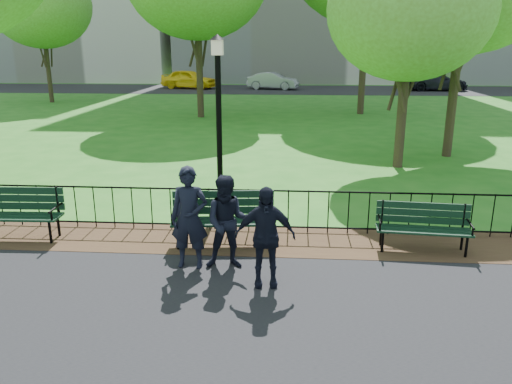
# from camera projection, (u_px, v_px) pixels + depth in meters

# --- Properties ---
(ground) EXTENTS (120.00, 120.00, 0.00)m
(ground) POSITION_uv_depth(u_px,v_px,m) (203.00, 273.00, 8.34)
(ground) COLOR #23681B
(dirt_strip) EXTENTS (60.00, 1.60, 0.01)m
(dirt_strip) POSITION_uv_depth(u_px,v_px,m) (216.00, 239.00, 9.77)
(dirt_strip) COLOR #342115
(dirt_strip) RESTS_ON ground
(far_street) EXTENTS (70.00, 9.00, 0.01)m
(far_street) POSITION_uv_depth(u_px,v_px,m) (275.00, 89.00, 41.80)
(far_street) COLOR black
(far_street) RESTS_ON ground
(iron_fence) EXTENTS (24.06, 0.06, 1.00)m
(iron_fence) POSITION_uv_depth(u_px,v_px,m) (219.00, 208.00, 10.11)
(iron_fence) COLOR black
(iron_fence) RESTS_ON ground
(park_bench_main) EXTENTS (1.98, 0.79, 1.10)m
(park_bench_main) POSITION_uv_depth(u_px,v_px,m) (207.00, 211.00, 9.31)
(park_bench_main) COLOR black
(park_bench_main) RESTS_ON ground
(park_bench_left_a) EXTENTS (1.93, 0.65, 1.08)m
(park_bench_left_a) POSITION_uv_depth(u_px,v_px,m) (13.00, 208.00, 9.72)
(park_bench_left_a) COLOR black
(park_bench_left_a) RESTS_ON ground
(park_bench_right_a) EXTENTS (1.72, 0.66, 0.96)m
(park_bench_right_a) POSITION_uv_depth(u_px,v_px,m) (423.00, 222.00, 9.15)
(park_bench_right_a) COLOR black
(park_bench_right_a) RESTS_ON ground
(lamppost) EXTENTS (0.35, 0.35, 3.90)m
(lamppost) POSITION_uv_depth(u_px,v_px,m) (219.00, 115.00, 11.35)
(lamppost) COLOR black
(lamppost) RESTS_ON ground
(tree_near_e) EXTENTS (4.78, 4.78, 6.67)m
(tree_near_e) POSITION_uv_depth(u_px,v_px,m) (410.00, 10.00, 14.26)
(tree_near_e) COLOR #2D2116
(tree_near_e) RESTS_ON ground
(tree_far_w) EXTENTS (6.19, 6.19, 8.63)m
(tree_far_w) POSITION_uv_depth(u_px,v_px,m) (41.00, 5.00, 31.01)
(tree_far_w) COLOR #2D2116
(tree_far_w) RESTS_ON ground
(person_left) EXTENTS (0.65, 0.44, 1.75)m
(person_left) POSITION_uv_depth(u_px,v_px,m) (189.00, 218.00, 8.35)
(person_left) COLOR black
(person_left) RESTS_ON asphalt_path
(person_mid) EXTENTS (0.82, 0.48, 1.62)m
(person_mid) POSITION_uv_depth(u_px,v_px,m) (228.00, 222.00, 8.34)
(person_mid) COLOR black
(person_mid) RESTS_ON asphalt_path
(person_right) EXTENTS (0.98, 0.47, 1.62)m
(person_right) POSITION_uv_depth(u_px,v_px,m) (265.00, 237.00, 7.72)
(person_right) COLOR black
(person_right) RESTS_ON asphalt_path
(taxi) EXTENTS (4.99, 2.96, 1.59)m
(taxi) POSITION_uv_depth(u_px,v_px,m) (189.00, 79.00, 42.40)
(taxi) COLOR yellow
(taxi) RESTS_ON far_street
(sedan_silver) EXTENTS (4.48, 2.46, 1.40)m
(sedan_silver) POSITION_uv_depth(u_px,v_px,m) (273.00, 81.00, 41.71)
(sedan_silver) COLOR #9C9EA3
(sedan_silver) RESTS_ON far_street
(sedan_dark) EXTENTS (5.11, 2.23, 1.46)m
(sedan_dark) POSITION_uv_depth(u_px,v_px,m) (436.00, 81.00, 40.58)
(sedan_dark) COLOR black
(sedan_dark) RESTS_ON far_street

